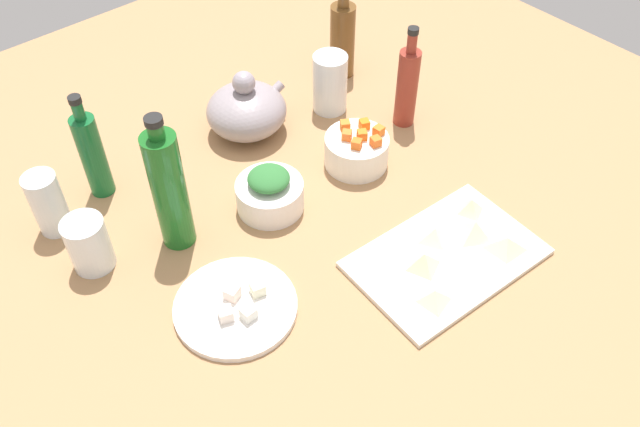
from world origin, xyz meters
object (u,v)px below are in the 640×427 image
Objects in this scene: bottle_3 at (407,86)px; bowl_carrots at (356,151)px; drinking_glass_0 at (89,244)px; teapot at (247,110)px; cutting_board at (446,258)px; bowl_greens at (270,196)px; bottle_0 at (169,190)px; plate_tofu at (236,307)px; bottle_2 at (342,39)px; drinking_glass_2 at (330,83)px; bottle_1 at (92,154)px; drinking_glass_1 at (48,203)px.

bowl_carrots is at bearing -169.70° from bottle_3.
teapot is at bearing 15.66° from drinking_glass_0.
cutting_board is 33.73cm from bowl_greens.
bottle_0 is (-17.16, 4.39, 9.29)cm from bowl_greens.
plate_tofu is 69.92cm from bottle_2.
bottle_3 is 16.55cm from drinking_glass_2.
bowl_carrots is 18.95cm from drinking_glass_2.
drinking_glass_2 reaches higher than cutting_board.
plate_tofu is at bearing -146.71° from bottle_2.
bottle_2 reaches higher than teapot.
bottle_1 is at bearing 101.85° from bottle_0.
bottle_2 is at bearing 30.80° from bowl_greens.
bottle_3 is at bearing 10.30° from bowl_carrots.
bottle_2 is 72.10cm from drinking_glass_0.
drinking_glass_2 is at bearing -10.53° from bottle_1.
bowl_carrots is 0.56× the size of bottle_3.
teapot is at bearing 50.55° from plate_tofu.
cutting_board is 47.78cm from drinking_glass_2.
bottle_0 is at bearing -166.55° from drinking_glass_2.
cutting_board is 2.61× the size of drinking_glass_1.
bottle_0 reaches higher than bowl_greens.
bottle_2 reaches higher than drinking_glass_0.
teapot is 42.84cm from drinking_glass_1.
drinking_glass_0 reaches higher than bowl_greens.
bottle_1 is 62.81cm from bottle_3.
drinking_glass_1 is (-69.46, 19.82, -3.06)cm from bottle_3.
bottle_3 is (55.81, 16.15, 8.62)cm from plate_tofu.
bottle_2 reaches higher than drinking_glass_1.
teapot reaches higher than drinking_glass_2.
plate_tofu is 38.87cm from drinking_glass_1.
bottle_3 is at bearing 16.14° from plate_tofu.
bowl_greens is at bearing -116.62° from teapot.
bottle_2 is (56.41, 19.01, -3.13)cm from bottle_0.
bottle_1 is (-31.79, 3.75, 3.85)cm from teapot.
bottle_0 reaches higher than bowl_carrots.
bottle_3 is 1.72× the size of drinking_glass_2.
drinking_glass_1 is (-42.83, 0.50, 0.83)cm from teapot.
drinking_glass_2 is at bearing 122.16° from bottle_3.
drinking_glass_2 is (8.00, 16.85, 3.31)cm from bowl_carrots.
bottle_1 reaches higher than bottle_2.
bottle_1 is at bearing 57.28° from drinking_glass_0.
bottle_1 is at bearing 158.46° from bottle_3.
cutting_board is 37.05cm from plate_tofu.
bottle_3 is at bearing 2.24° from bowl_greens.
plate_tofu is 1.60× the size of bowl_carrots.
bottle_2 reaches higher than drinking_glass_2.
bottle_1 is 50.66cm from drinking_glass_2.
bottle_2 is (60.63, -1.12, -0.17)cm from bottle_1.
cutting_board is 3.19× the size of drinking_glass_0.
bottle_2 is at bearing 33.29° from plate_tofu.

